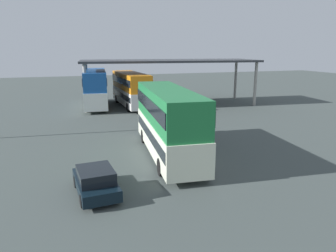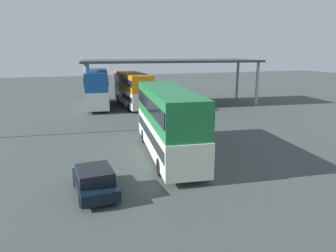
# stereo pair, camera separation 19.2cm
# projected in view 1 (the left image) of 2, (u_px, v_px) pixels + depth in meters

# --- Properties ---
(ground_plane) EXTENTS (140.00, 140.00, 0.00)m
(ground_plane) POSITION_uv_depth(u_px,v_px,m) (187.00, 167.00, 18.58)
(ground_plane) COLOR #404847
(double_decker_main) EXTENTS (3.57, 10.66, 4.40)m
(double_decker_main) POSITION_uv_depth(u_px,v_px,m) (168.00, 120.00, 20.17)
(double_decker_main) COLOR silver
(double_decker_main) RESTS_ON ground_plane
(parked_hatchback) EXTENTS (2.01, 3.77, 1.35)m
(parked_hatchback) POSITION_uv_depth(u_px,v_px,m) (96.00, 181.00, 15.01)
(parked_hatchback) COLOR black
(parked_hatchback) RESTS_ON ground_plane
(double_decker_near_canopy) EXTENTS (3.67, 10.77, 4.38)m
(double_decker_near_canopy) POSITION_uv_depth(u_px,v_px,m) (96.00, 87.00, 37.90)
(double_decker_near_canopy) COLOR silver
(double_decker_near_canopy) RESTS_ON ground_plane
(double_decker_mid_row) EXTENTS (2.87, 10.42, 4.07)m
(double_decker_mid_row) POSITION_uv_depth(u_px,v_px,m) (131.00, 88.00, 38.12)
(double_decker_mid_row) COLOR white
(double_decker_mid_row) RESTS_ON ground_plane
(depot_canopy) EXTENTS (22.15, 9.06, 5.57)m
(depot_canopy) POSITION_uv_depth(u_px,v_px,m) (170.00, 63.00, 38.47)
(depot_canopy) COLOR #33353A
(depot_canopy) RESTS_ON ground_plane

